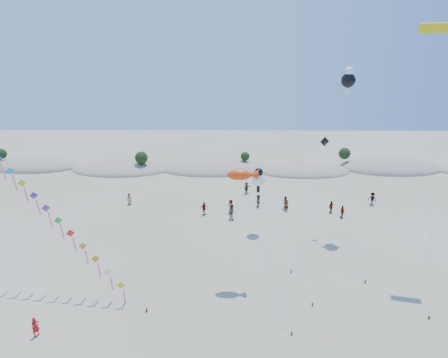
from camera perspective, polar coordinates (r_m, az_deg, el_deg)
dune_ridge at (r=66.81m, az=-1.04°, el=1.66°), size 145.30×11.49×5.57m
fish_kite at (r=31.89m, az=2.87°, el=0.57°), size 4.87×8.43×10.27m
cartoon_kite_low at (r=42.12m, az=5.30°, el=0.12°), size 4.29×14.85×7.51m
cartoon_kite_high at (r=42.98m, az=18.41°, el=14.26°), size 7.78×11.18×18.30m
parafoil_kite at (r=37.64m, az=29.41°, el=18.84°), size 2.73×9.96×22.06m
dark_kite at (r=40.93m, az=16.30°, el=1.13°), size 2.33×11.61×10.97m
flyer_foreground at (r=32.31m, az=-26.79°, el=-19.46°), size 0.61×0.67×1.53m
beachgoers at (r=50.10m, az=6.51°, el=-3.49°), size 34.12×10.32×1.88m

